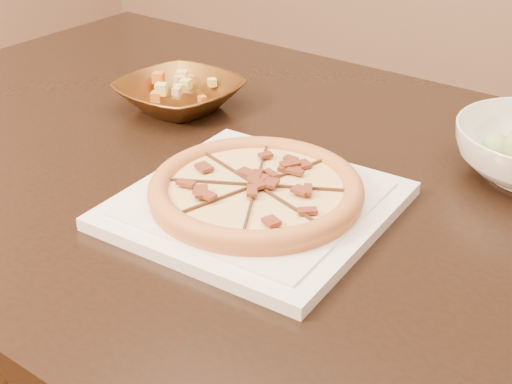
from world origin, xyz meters
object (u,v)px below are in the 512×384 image
(dining_table, at_px, (245,209))
(pizza, at_px, (256,189))
(bronze_bowl, at_px, (180,95))
(plate, at_px, (256,205))

(dining_table, bearing_deg, pizza, -54.36)
(dining_table, distance_m, bronze_bowl, 0.26)
(dining_table, relative_size, bronze_bowl, 7.93)
(plate, bearing_deg, dining_table, 125.65)
(pizza, xyz_separation_m, bronze_bowl, (-0.30, 0.25, -0.01))
(pizza, bearing_deg, dining_table, 125.64)
(dining_table, height_order, bronze_bowl, bronze_bowl)
(pizza, relative_size, bronze_bowl, 1.38)
(plate, bearing_deg, pizza, 176.02)
(dining_table, xyz_separation_m, bronze_bowl, (-0.20, 0.12, 0.12))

